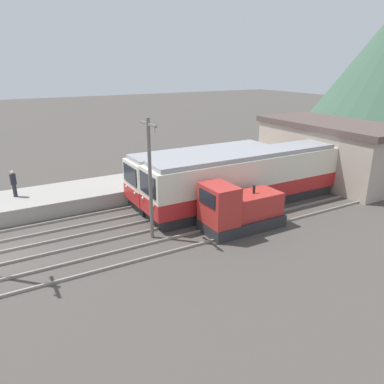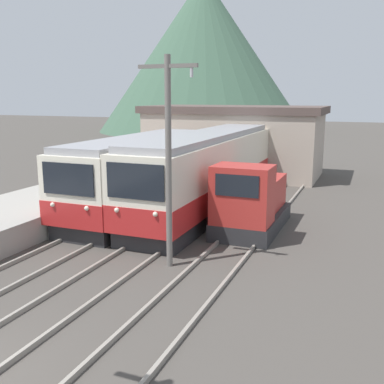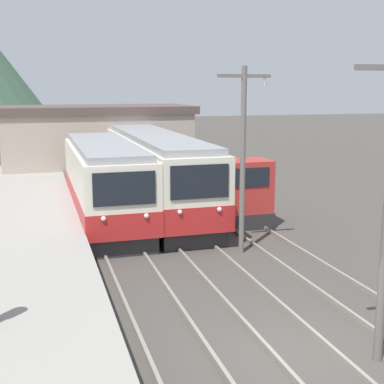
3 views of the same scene
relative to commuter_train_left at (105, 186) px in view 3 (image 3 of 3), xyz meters
name	(u,v)px [view 3 (image 3 of 3)]	position (x,y,z in m)	size (l,w,h in m)	color
ground_plane	(296,356)	(2.60, -13.70, -1.72)	(200.00, 200.00, 0.00)	#47423D
platform_left	(11,376)	(-3.65, -13.70, -1.21)	(4.50, 54.00, 1.02)	gray
track_left	(188,370)	(0.00, -13.70, -1.65)	(1.54, 60.00, 0.14)	gray
track_center	(303,352)	(2.80, -13.70, -1.65)	(1.54, 60.00, 0.14)	gray
commuter_train_left	(105,186)	(0.00, 0.00, 0.00)	(2.84, 11.19, 3.71)	#28282B
commuter_train_center	(156,175)	(2.80, 1.91, 0.06)	(2.84, 14.95, 3.86)	#28282B
shunting_locomotive	(232,194)	(5.80, -0.95, -0.51)	(2.40, 5.07, 3.00)	#28282B
catenary_mast_mid	(243,154)	(4.31, -5.96, 2.03)	(2.00, 0.20, 6.88)	slate
station_building	(97,142)	(1.05, 12.30, 0.76)	(12.60, 6.30, 4.92)	#AD9E8E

